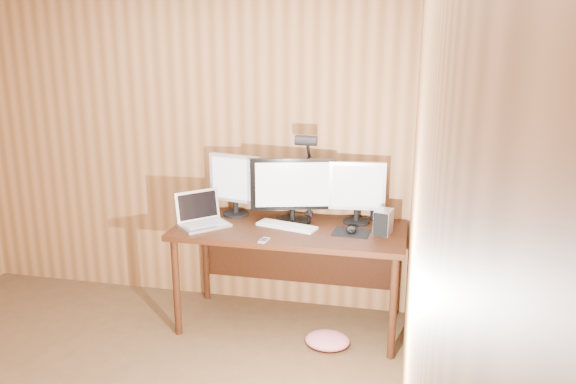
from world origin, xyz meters
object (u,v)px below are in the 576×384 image
(laptop, at_px, (202,217))
(desk, at_px, (292,240))
(phone, at_px, (264,240))
(monitor_center, at_px, (293,189))
(keyboard, at_px, (287,226))
(monitor_right, at_px, (357,191))
(mouse, at_px, (351,230))
(speaker, at_px, (374,212))
(monitor_left, at_px, (235,183))
(hard_drive, at_px, (383,222))
(desk_lamp, at_px, (308,163))

(laptop, bearing_deg, desk, -31.67)
(phone, bearing_deg, monitor_center, 84.32)
(keyboard, height_order, phone, keyboard)
(monitor_right, distance_m, mouse, 0.31)
(speaker, bearing_deg, monitor_left, -173.78)
(desk, height_order, monitor_right, monitor_right)
(phone, bearing_deg, keyboard, 82.23)
(hard_drive, height_order, speaker, hard_drive)
(monitor_center, distance_m, desk_lamp, 0.21)
(desk, xyz_separation_m, mouse, (0.43, -0.09, 0.15))
(monitor_right, height_order, hard_drive, monitor_right)
(monitor_left, xyz_separation_m, phone, (0.35, -0.50, -0.24))
(monitor_center, distance_m, phone, 0.50)
(phone, height_order, desk_lamp, desk_lamp)
(monitor_right, height_order, mouse, monitor_right)
(laptop, distance_m, desk_lamp, 0.84)
(hard_drive, xyz_separation_m, desk_lamp, (-0.56, 0.21, 0.33))
(desk, distance_m, laptop, 0.66)
(monitor_right, height_order, keyboard, monitor_right)
(speaker, bearing_deg, keyboard, -152.66)
(phone, relative_size, speaker, 0.89)
(desk_lamp, bearing_deg, keyboard, -134.00)
(monitor_center, relative_size, mouse, 5.22)
(mouse, relative_size, desk_lamp, 0.17)
(monitor_right, bearing_deg, phone, -143.06)
(laptop, distance_m, hard_drive, 1.26)
(laptop, height_order, phone, laptop)
(monitor_left, bearing_deg, monitor_right, 12.46)
(desk, xyz_separation_m, monitor_right, (0.44, 0.12, 0.36))
(monitor_center, height_order, hard_drive, monitor_center)
(keyboard, relative_size, mouse, 3.95)
(mouse, distance_m, desk_lamp, 0.58)
(mouse, bearing_deg, desk_lamp, 150.83)
(monitor_center, bearing_deg, keyboard, -112.70)
(monitor_left, relative_size, hard_drive, 2.72)
(hard_drive, distance_m, desk_lamp, 0.68)
(desk_lamp, bearing_deg, desk, -137.50)
(keyboard, xyz_separation_m, mouse, (0.45, -0.02, 0.01))
(hard_drive, bearing_deg, monitor_left, -177.46)
(keyboard, height_order, desk_lamp, desk_lamp)
(monitor_right, relative_size, desk_lamp, 0.67)
(keyboard, xyz_separation_m, hard_drive, (0.66, 0.01, 0.07))
(phone, bearing_deg, speaker, 50.07)
(monitor_center, xyz_separation_m, desk_lamp, (0.09, 0.10, 0.17))
(phone, distance_m, desk_lamp, 0.69)
(monitor_center, bearing_deg, mouse, -33.04)
(laptop, height_order, keyboard, laptop)
(desk_lamp, bearing_deg, monitor_center, -149.99)
(monitor_left, distance_m, phone, 0.65)
(monitor_center, xyz_separation_m, monitor_right, (0.45, 0.07, -0.00))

